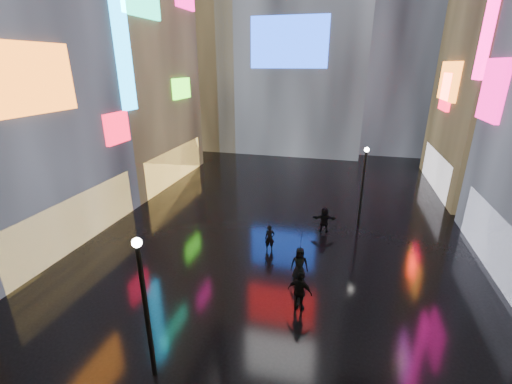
% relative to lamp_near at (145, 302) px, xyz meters
% --- Properties ---
extents(ground, '(140.00, 140.00, 0.00)m').
position_rel_lamp_near_xyz_m(ground, '(2.26, 13.05, -2.94)').
color(ground, black).
rests_on(ground, ground).
extents(building_left_far, '(10.28, 12.00, 22.00)m').
position_rel_lamp_near_xyz_m(building_left_far, '(-13.72, 19.06, 8.04)').
color(building_left_far, black).
rests_on(building_left_far, ground).
extents(tower_flank_left, '(10.00, 10.00, 26.00)m').
position_rel_lamp_near_xyz_m(tower_flank_left, '(-11.74, 35.05, 10.06)').
color(tower_flank_left, black).
rests_on(tower_flank_left, ground).
extents(lamp_near, '(0.30, 0.30, 5.20)m').
position_rel_lamp_near_xyz_m(lamp_near, '(0.00, 0.00, 0.00)').
color(lamp_near, black).
rests_on(lamp_near, ground).
extents(lamp_far, '(0.30, 0.30, 5.20)m').
position_rel_lamp_near_xyz_m(lamp_far, '(6.95, 13.70, 0.00)').
color(lamp_far, black).
rests_on(lamp_far, ground).
extents(pedestrian_3, '(1.15, 0.68, 1.84)m').
position_rel_lamp_near_xyz_m(pedestrian_3, '(4.32, 4.49, -2.03)').
color(pedestrian_3, black).
rests_on(pedestrian_3, ground).
extents(pedestrian_4, '(0.91, 0.67, 1.71)m').
position_rel_lamp_near_xyz_m(pedestrian_4, '(4.00, 6.69, -2.09)').
color(pedestrian_4, black).
rests_on(pedestrian_4, ground).
extents(pedestrian_5, '(1.53, 0.61, 1.61)m').
position_rel_lamp_near_xyz_m(pedestrian_5, '(4.81, 12.19, -2.14)').
color(pedestrian_5, black).
rests_on(pedestrian_5, ground).
extents(pedestrian_6, '(0.65, 0.53, 1.53)m').
position_rel_lamp_near_xyz_m(pedestrian_6, '(2.01, 9.06, -2.18)').
color(pedestrian_6, black).
rests_on(pedestrian_6, ground).
extents(umbrella_2, '(1.31, 1.31, 0.85)m').
position_rel_lamp_near_xyz_m(umbrella_2, '(4.00, 6.69, -0.81)').
color(umbrella_2, black).
rests_on(umbrella_2, pedestrian_4).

